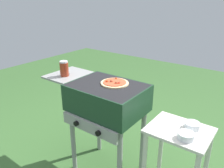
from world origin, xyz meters
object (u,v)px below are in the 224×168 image
Objects in this scene: topping_bowl_near at (192,126)px; topping_bowl_far at (186,136)px; prep_table at (177,152)px; grill at (106,100)px; sauce_jar at (64,69)px; pizza_pepperoni at (115,83)px.

topping_bowl_far is at bearing -86.67° from topping_bowl_near.
topping_bowl_near is at bearing 46.60° from prep_table.
grill reaches higher than prep_table.
grill is 8.45× the size of topping_bowl_far.
prep_table is (1.13, 0.06, -0.46)m from sauce_jar.
topping_bowl_near is at bearing 5.57° from grill.
sauce_jar is at bearing -173.23° from grill.
grill is at bearing -126.70° from pizza_pepperoni.
topping_bowl_near is 0.15m from topping_bowl_far.
topping_bowl_far is at bearing -11.82° from pizza_pepperoni.
grill is at bearing 6.77° from sauce_jar.
pizza_pepperoni reaches higher than topping_bowl_far.
topping_bowl_near is at bearing 6.03° from sauce_jar.
topping_bowl_far is (0.75, -0.08, -0.02)m from grill.
grill is 3.95× the size of pizza_pepperoni.
pizza_pepperoni is 0.71m from topping_bowl_near.
sauce_jar is (-0.45, -0.05, 0.22)m from grill.
sauce_jar is at bearing -173.97° from topping_bowl_near.
prep_table is at bearing -133.40° from topping_bowl_near.
sauce_jar reaches higher than pizza_pepperoni.
pizza_pepperoni reaches higher than prep_table.
sauce_jar is 1.22m from topping_bowl_near.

